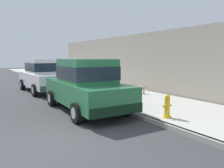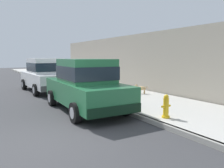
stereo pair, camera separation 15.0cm
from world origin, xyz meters
name	(u,v)px [view 2 (the right image)]	position (x,y,z in m)	size (l,w,h in m)	color
ground_plane	(45,145)	(0.00, 0.00, 0.00)	(80.00, 80.00, 0.00)	#38383A
curb	(152,121)	(3.20, 0.00, 0.07)	(0.16, 64.00, 0.14)	gray
sidewalk	(192,113)	(5.00, 0.00, 0.07)	(3.60, 64.00, 0.14)	#B7B5AD
car_green_sedan	(85,84)	(2.19, 2.56, 0.98)	(2.14, 4.65, 1.92)	#23663D
car_white_sedan	(45,75)	(2.12, 8.01, 0.98)	(2.14, 4.66, 1.92)	white
dog_tan	(140,88)	(5.81, 3.83, 0.43)	(0.52, 0.62, 0.49)	tan
fire_hydrant	(166,107)	(3.65, -0.11, 0.48)	(0.34, 0.24, 0.72)	gold
building_facade	(132,62)	(7.10, 6.35, 1.66)	(0.50, 20.00, 3.33)	#9E9384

